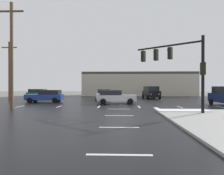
% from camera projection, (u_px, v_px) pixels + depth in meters
% --- Properties ---
extents(ground_plane, '(120.00, 120.00, 0.00)m').
position_uv_depth(ground_plane, '(119.00, 107.00, 19.99)').
color(ground_plane, slate).
extents(road_asphalt, '(44.00, 44.00, 0.02)m').
position_uv_depth(road_asphalt, '(119.00, 107.00, 19.99)').
color(road_asphalt, black).
rests_on(road_asphalt, ground_plane).
extents(snow_strip_curbside, '(4.00, 1.60, 0.06)m').
position_uv_depth(snow_strip_curbside, '(182.00, 110.00, 15.83)').
color(snow_strip_curbside, white).
rests_on(snow_strip_curbside, sidewalk_corner).
extents(lane_markings, '(36.15, 36.15, 0.01)m').
position_uv_depth(lane_markings, '(132.00, 108.00, 18.58)').
color(lane_markings, silver).
rests_on(lane_markings, road_asphalt).
extents(traffic_signal_mast, '(4.51, 3.77, 5.60)m').
position_uv_depth(traffic_signal_mast, '(177.00, 61.00, 15.73)').
color(traffic_signal_mast, black).
rests_on(traffic_signal_mast, sidewalk_corner).
extents(strip_building_background, '(23.65, 8.00, 5.02)m').
position_uv_depth(strip_building_background, '(138.00, 84.00, 44.42)').
color(strip_building_background, '#BCB29E').
rests_on(strip_building_background, ground_plane).
extents(sedan_white, '(2.02, 4.54, 1.58)m').
position_uv_depth(sedan_white, '(104.00, 95.00, 29.26)').
color(sedan_white, white).
rests_on(sedan_white, road_asphalt).
extents(sedan_blue, '(4.59, 2.14, 1.58)m').
position_uv_depth(sedan_blue, '(46.00, 96.00, 25.25)').
color(sedan_blue, navy).
rests_on(sedan_blue, road_asphalt).
extents(sedan_green, '(4.57, 2.09, 1.58)m').
position_uv_depth(sedan_green, '(41.00, 94.00, 32.91)').
color(sedan_green, '#195933').
rests_on(sedan_green, road_asphalt).
extents(sedan_silver, '(4.60, 2.17, 1.58)m').
position_uv_depth(sedan_silver, '(115.00, 97.00, 23.46)').
color(sedan_silver, '#B7BABF').
rests_on(sedan_silver, road_asphalt).
extents(suv_black, '(2.56, 4.98, 2.03)m').
position_uv_depth(suv_black, '(151.00, 92.00, 33.42)').
color(suv_black, black).
rests_on(suv_black, road_asphalt).
extents(utility_pole_mid, '(2.20, 0.28, 9.59)m').
position_uv_depth(utility_pole_mid, '(12.00, 53.00, 18.04)').
color(utility_pole_mid, brown).
rests_on(utility_pole_mid, ground_plane).
extents(utility_pole_far, '(2.20, 0.28, 8.39)m').
position_uv_depth(utility_pole_far, '(9.00, 70.00, 28.67)').
color(utility_pole_far, brown).
rests_on(utility_pole_far, ground_plane).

